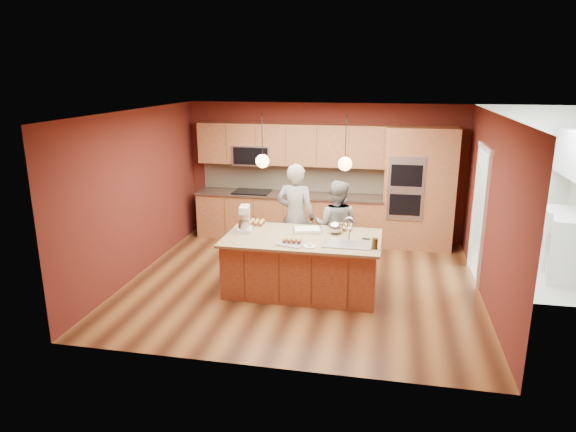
% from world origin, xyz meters
% --- Properties ---
extents(floor, '(5.50, 5.50, 0.00)m').
position_xyz_m(floor, '(0.00, 0.00, 0.00)').
color(floor, '#422312').
rests_on(floor, ground).
extents(ceiling, '(5.50, 5.50, 0.00)m').
position_xyz_m(ceiling, '(0.00, 0.00, 2.70)').
color(ceiling, white).
rests_on(ceiling, ground).
extents(wall_back, '(5.50, 0.00, 5.50)m').
position_xyz_m(wall_back, '(0.00, 2.50, 1.35)').
color(wall_back, '#541D16').
rests_on(wall_back, ground).
extents(wall_front, '(5.50, 0.00, 5.50)m').
position_xyz_m(wall_front, '(0.00, -2.50, 1.35)').
color(wall_front, '#541D16').
rests_on(wall_front, ground).
extents(wall_left, '(0.00, 5.00, 5.00)m').
position_xyz_m(wall_left, '(-2.75, 0.00, 1.35)').
color(wall_left, '#541D16').
rests_on(wall_left, ground).
extents(wall_right, '(0.00, 5.00, 5.00)m').
position_xyz_m(wall_right, '(2.75, 0.00, 1.35)').
color(wall_right, '#541D16').
rests_on(wall_right, ground).
extents(cabinet_run, '(3.74, 0.64, 2.30)m').
position_xyz_m(cabinet_run, '(-0.68, 2.25, 0.98)').
color(cabinet_run, brown).
rests_on(cabinet_run, floor).
extents(oven_column, '(1.30, 0.62, 2.30)m').
position_xyz_m(oven_column, '(1.85, 2.19, 1.15)').
color(oven_column, brown).
rests_on(oven_column, floor).
extents(doorway_trim, '(0.08, 1.11, 2.20)m').
position_xyz_m(doorway_trim, '(2.73, 0.80, 1.05)').
color(doorway_trim, white).
rests_on(doorway_trim, wall_right).
extents(pendant_left, '(0.20, 0.20, 0.80)m').
position_xyz_m(pendant_left, '(-0.56, -0.27, 2.00)').
color(pendant_left, black).
rests_on(pendant_left, ceiling).
extents(pendant_right, '(0.20, 0.20, 0.80)m').
position_xyz_m(pendant_right, '(0.65, -0.27, 2.00)').
color(pendant_right, black).
rests_on(pendant_right, ceiling).
extents(island, '(2.35, 1.32, 1.24)m').
position_xyz_m(island, '(0.06, -0.27, 0.44)').
color(island, brown).
rests_on(island, floor).
extents(person_left, '(0.72, 0.53, 1.82)m').
position_xyz_m(person_left, '(-0.23, 0.64, 0.91)').
color(person_left, black).
rests_on(person_left, floor).
extents(person_right, '(0.84, 0.69, 1.56)m').
position_xyz_m(person_right, '(0.46, 0.64, 0.78)').
color(person_right, slate).
rests_on(person_right, floor).
extents(stand_mixer, '(0.25, 0.33, 0.41)m').
position_xyz_m(stand_mixer, '(-0.88, -0.17, 1.04)').
color(stand_mixer, silver).
rests_on(stand_mixer, island).
extents(sheet_cake, '(0.52, 0.44, 0.05)m').
position_xyz_m(sheet_cake, '(0.07, 0.03, 0.89)').
color(sheet_cake, silver).
rests_on(sheet_cake, island).
extents(cooling_rack, '(0.42, 0.34, 0.02)m').
position_xyz_m(cooling_rack, '(-0.06, -0.66, 0.88)').
color(cooling_rack, silver).
rests_on(cooling_rack, island).
extents(mixing_bowl, '(0.23, 0.23, 0.20)m').
position_xyz_m(mixing_bowl, '(0.51, 0.00, 0.96)').
color(mixing_bowl, silver).
rests_on(mixing_bowl, island).
extents(plate, '(0.19, 0.19, 0.01)m').
position_xyz_m(plate, '(0.22, -0.70, 0.87)').
color(plate, silver).
rests_on(plate, island).
extents(tumbler, '(0.08, 0.08, 0.16)m').
position_xyz_m(tumbler, '(1.14, -0.61, 0.94)').
color(tumbler, '#36250D').
rests_on(tumbler, island).
extents(phone, '(0.13, 0.08, 0.01)m').
position_xyz_m(phone, '(1.00, -0.19, 0.87)').
color(phone, black).
rests_on(phone, island).
extents(cupcakes_left, '(0.33, 0.25, 0.08)m').
position_xyz_m(cupcakes_left, '(-0.84, 0.23, 0.90)').
color(cupcakes_left, gold).
rests_on(cupcakes_left, island).
extents(cupcakes_rack, '(0.28, 0.14, 0.06)m').
position_xyz_m(cupcakes_rack, '(-0.05, -0.61, 0.91)').
color(cupcakes_rack, gold).
rests_on(cupcakes_rack, island).
extents(cupcakes_right, '(0.23, 0.31, 0.07)m').
position_xyz_m(cupcakes_right, '(0.64, 0.26, 0.90)').
color(cupcakes_right, gold).
rests_on(cupcakes_right, island).
extents(washer, '(0.80, 0.81, 1.05)m').
position_xyz_m(washer, '(4.21, 0.92, 0.53)').
color(washer, silver).
rests_on(washer, floor).
extents(dryer, '(0.67, 0.69, 1.04)m').
position_xyz_m(dryer, '(4.23, 1.55, 0.52)').
color(dryer, silver).
rests_on(dryer, floor).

